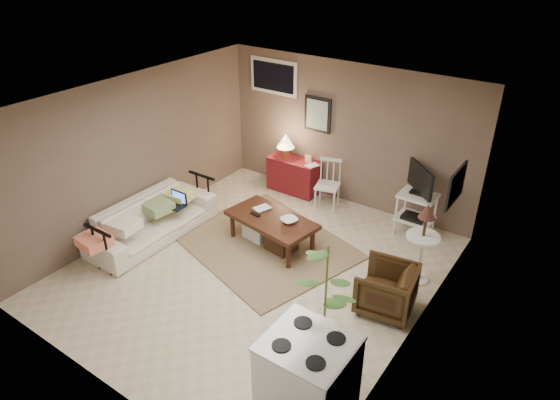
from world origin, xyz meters
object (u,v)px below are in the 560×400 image
Objects in this scene: spindle_chair at (328,186)px; side_table at (424,234)px; sofa at (151,214)px; stove at (308,382)px; potted_plant at (325,303)px; tv_stand at (417,199)px; coffee_table at (271,229)px; armchair at (386,287)px; red_console at (293,172)px.

side_table is at bearing -27.57° from spindle_chair.
sofa is 2.02× the size of stove.
potted_plant is (3.44, -0.71, 0.43)m from sofa.
spindle_chair is at bearing 119.41° from potted_plant.
spindle_chair is 0.53× the size of potted_plant.
stove is at bearing -91.18° from side_table.
coffee_table is at bearing -137.01° from tv_stand.
stove reaches higher than armchair.
red_console is 1.28× the size of spindle_chair.
red_console is 0.68× the size of potted_plant.
spindle_chair is at bearing -179.87° from tv_stand.
side_table is 1.15× the size of stove.
potted_plant is (-0.18, -1.20, 0.50)m from armchair.
spindle_chair is 0.72× the size of tv_stand.
coffee_table is at bearing -108.77° from armchair.
side_table reaches higher than red_console.
spindle_chair is 0.82× the size of stove.
coffee_table is 2.03m from armchair.
potted_plant reaches higher than spindle_chair.
armchair is (-0.12, -0.80, -0.39)m from side_table.
tv_stand reaches higher than red_console.
spindle_chair is 1.56m from tv_stand.
stove is (1.97, -3.78, 0.12)m from spindle_chair.
potted_plant is at bearing -51.86° from red_console.
side_table is (3.74, 1.30, 0.32)m from sofa.
sofa is 3.65m from armchair.
stove is (2.06, -2.26, 0.23)m from coffee_table.
red_console is 0.91× the size of side_table.
potted_plant is 1.53× the size of stove.
side_table is 2.03m from potted_plant.
side_table is at bearing -70.81° from sofa.
red_console is 1.05× the size of stove.
side_table is 2.73m from stove.
red_console reaches higher than spindle_chair.
sofa is 1.79× the size of tv_stand.
coffee_table is at bearing -66.78° from red_console.
red_console is 3.10m from side_table.
armchair is 0.66× the size of stove.
coffee_table is at bearing 139.42° from potted_plant.
spindle_chair is at bearing -143.10° from armchair.
spindle_chair is 0.71× the size of side_table.
coffee_table is 1.81m from red_console.
red_console is at bearing -135.49° from armchair.
sofa is 2.48× the size of spindle_chair.
stove reaches higher than spindle_chair.
stove is (0.24, -0.71, -0.33)m from potted_plant.
side_table is at bearing 162.90° from armchair.
red_console is at bearing 113.22° from coffee_table.
potted_plant reaches higher than sofa.
coffee_table is at bearing -167.88° from side_table.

